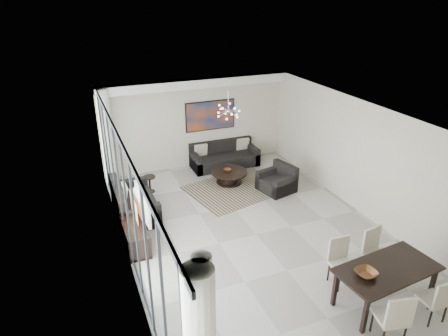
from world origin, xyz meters
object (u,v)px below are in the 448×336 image
coffee_table (229,176)px  television (137,205)px  sofa_main (224,158)px  dining_table (387,272)px  tv_console (133,230)px

coffee_table → television: size_ratio=0.92×
sofa_main → dining_table: sofa_main is taller
coffee_table → sofa_main: size_ratio=0.50×
sofa_main → dining_table: (0.36, -6.98, 0.44)m
sofa_main → tv_console: bearing=-138.1°
tv_console → television: bearing=19.3°
dining_table → television: bearing=134.6°
dining_table → coffee_table: bearing=97.0°
television → dining_table: 5.38m
sofa_main → television: (-3.42, -3.15, 0.62)m
coffee_table → dining_table: bearing=-83.0°
tv_console → sofa_main: bearing=41.9°
sofa_main → dining_table: 7.01m
tv_console → dining_table: dining_table is taller
tv_console → coffee_table: bearing=31.3°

